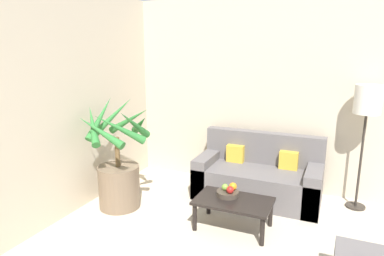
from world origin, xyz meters
name	(u,v)px	position (x,y,z in m)	size (l,w,h in m)	color
wall_back	(350,99)	(0.00, 5.81, 1.35)	(7.70, 0.06, 2.70)	beige
potted_palm	(119,170)	(-2.60, 4.34, 0.49)	(0.91, 0.91, 1.41)	brown
sofa_loveseat	(258,178)	(-1.04, 5.32, 0.29)	(1.63, 0.77, 0.86)	#605B5B
floor_lamp	(367,106)	(0.18, 5.53, 1.32)	(0.31, 0.31, 1.57)	#2D2823
coffee_table	(233,204)	(-1.11, 4.40, 0.30)	(0.85, 0.52, 0.34)	black
fruit_bowl	(228,193)	(-1.20, 4.47, 0.37)	(0.25, 0.25, 0.06)	#42382D
apple_red	(230,190)	(-1.16, 4.43, 0.44)	(0.08, 0.08, 0.08)	red
apple_green	(225,187)	(-1.24, 4.49, 0.44)	(0.08, 0.08, 0.08)	olive
orange_fruit	(233,186)	(-1.16, 4.53, 0.45)	(0.09, 0.09, 0.09)	orange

